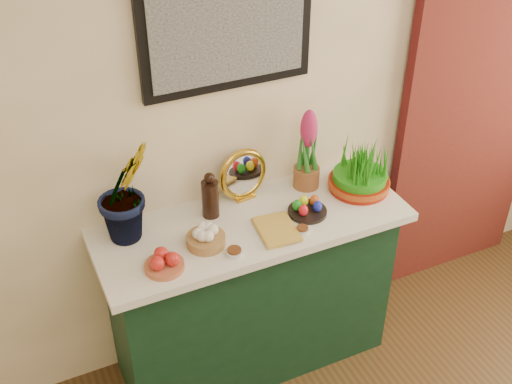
# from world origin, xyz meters

# --- Properties ---
(sideboard) EXTENTS (1.30, 0.45, 0.85)m
(sideboard) POSITION_xyz_m (-0.12, 2.00, 0.42)
(sideboard) COLOR #12321E
(sideboard) RESTS_ON ground
(tablecloth) EXTENTS (1.40, 0.55, 0.04)m
(tablecloth) POSITION_xyz_m (-0.12, 2.00, 0.87)
(tablecloth) COLOR white
(tablecloth) RESTS_ON sideboard
(hyacinth_green) EXTENTS (0.36, 0.33, 0.60)m
(hyacinth_green) POSITION_xyz_m (-0.63, 2.12, 1.19)
(hyacinth_green) COLOR #297827
(hyacinth_green) RESTS_ON tablecloth
(apple_bowl) EXTENTS (0.20, 0.20, 0.08)m
(apple_bowl) POSITION_xyz_m (-0.57, 1.86, 0.92)
(apple_bowl) COLOR #AE5937
(apple_bowl) RESTS_ON tablecloth
(garlic_basket) EXTENTS (0.19, 0.19, 0.09)m
(garlic_basket) POSITION_xyz_m (-0.36, 1.93, 0.93)
(garlic_basket) COLOR #AF7846
(garlic_basket) RESTS_ON tablecloth
(vinegar_cruet) EXTENTS (0.08, 0.08, 0.22)m
(vinegar_cruet) POSITION_xyz_m (-0.27, 2.11, 0.99)
(vinegar_cruet) COLOR black
(vinegar_cruet) RESTS_ON tablecloth
(mirror) EXTENTS (0.25, 0.09, 0.25)m
(mirror) POSITION_xyz_m (-0.08, 2.18, 1.01)
(mirror) COLOR gold
(mirror) RESTS_ON tablecloth
(book) EXTENTS (0.17, 0.23, 0.03)m
(book) POSITION_xyz_m (-0.13, 1.89, 0.90)
(book) COLOR gold
(book) RESTS_ON tablecloth
(spice_dish_left) EXTENTS (0.07, 0.07, 0.03)m
(spice_dish_left) POSITION_xyz_m (-0.28, 1.82, 0.90)
(spice_dish_left) COLOR silver
(spice_dish_left) RESTS_ON tablecloth
(spice_dish_right) EXTENTS (0.06, 0.06, 0.03)m
(spice_dish_right) POSITION_xyz_m (0.05, 1.83, 0.90)
(spice_dish_right) COLOR silver
(spice_dish_right) RESTS_ON tablecloth
(egg_plate) EXTENTS (0.22, 0.22, 0.07)m
(egg_plate) POSITION_xyz_m (0.13, 1.94, 0.92)
(egg_plate) COLOR black
(egg_plate) RESTS_ON tablecloth
(hyacinth_pink) EXTENTS (0.12, 0.12, 0.40)m
(hyacinth_pink) POSITION_xyz_m (0.23, 2.14, 1.07)
(hyacinth_pink) COLOR brown
(hyacinth_pink) RESTS_ON tablecloth
(wheatgrass_sabzeh) EXTENTS (0.29, 0.29, 0.24)m
(wheatgrass_sabzeh) POSITION_xyz_m (0.44, 2.01, 0.99)
(wheatgrass_sabzeh) COLOR maroon
(wheatgrass_sabzeh) RESTS_ON tablecloth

